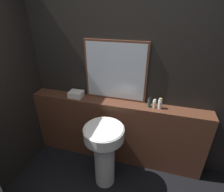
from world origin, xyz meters
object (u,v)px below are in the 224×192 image
object	(u,v)px
conditioner_bottle	(154,104)
lotion_bottle	(160,104)
mirror	(115,72)
pedestal_sink	(104,149)
shampoo_bottle	(149,103)
towel_stack	(76,94)

from	to	relation	value
conditioner_bottle	lotion_bottle	size ratio (longest dim) A/B	0.82
mirror	pedestal_sink	bearing A→B (deg)	-88.51
mirror	conditioner_bottle	size ratio (longest dim) A/B	7.14
shampoo_bottle	lotion_bottle	bearing A→B (deg)	0.00
shampoo_bottle	conditioner_bottle	size ratio (longest dim) A/B	1.09
pedestal_sink	lotion_bottle	distance (m)	0.87
towel_stack	shampoo_bottle	size ratio (longest dim) A/B	1.53
towel_stack	shampoo_bottle	xyz separation A→B (m)	(0.99, 0.00, 0.02)
pedestal_sink	mirror	bearing A→B (deg)	91.49
towel_stack	lotion_bottle	size ratio (longest dim) A/B	1.37
pedestal_sink	lotion_bottle	xyz separation A→B (m)	(0.58, 0.45, 0.47)
conditioner_bottle	shampoo_bottle	bearing A→B (deg)	180.00
shampoo_bottle	lotion_bottle	world-z (taller)	lotion_bottle
pedestal_sink	mirror	xyz separation A→B (m)	(-0.01, 0.54, 0.79)
pedestal_sink	mirror	distance (m)	0.96
towel_stack	shampoo_bottle	bearing A→B (deg)	0.00
conditioner_bottle	lotion_bottle	bearing A→B (deg)	0.00
shampoo_bottle	lotion_bottle	distance (m)	0.13
towel_stack	mirror	bearing A→B (deg)	9.83
shampoo_bottle	lotion_bottle	xyz separation A→B (m)	(0.13, 0.00, 0.01)
conditioner_bottle	mirror	bearing A→B (deg)	169.99
mirror	towel_stack	bearing A→B (deg)	-170.17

